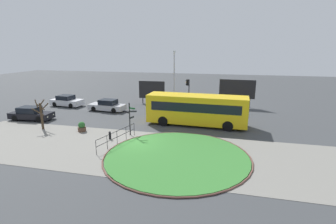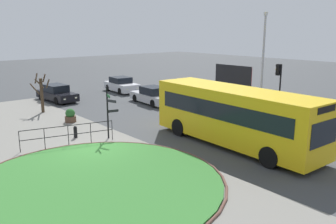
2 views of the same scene
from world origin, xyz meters
TOP-DOWN VIEW (x-y plane):
  - ground at (0.00, 0.00)m, footprint 120.00×120.00m
  - sidewalk_paving at (0.00, -1.64)m, footprint 32.00×8.72m
  - grass_island at (3.97, -2.06)m, footprint 10.27×10.27m
  - grass_kerb_ring at (3.97, -2.06)m, footprint 10.58×10.58m
  - signpost_directional at (-1.02, 1.61)m, footprint 1.26×0.81m
  - bollard_foreground at (-2.35, 0.16)m, footprint 0.21×0.21m
  - railing_grass_edge at (-1.26, -0.76)m, footprint 1.20×4.73m
  - bus_yellow at (4.33, 6.07)m, footprint 10.03×2.92m
  - car_near_lane at (-13.55, 3.88)m, footprint 4.69×2.04m
  - car_far_lane at (-7.28, 9.54)m, footprint 4.68×2.12m
  - car_trailing at (-13.85, 10.74)m, footprint 4.35×2.20m
  - traffic_light_near at (2.27, 13.23)m, footprint 0.49×0.27m
  - lamppost_tall at (0.26, 14.15)m, footprint 0.32×0.32m
  - billboard_left at (8.45, 15.63)m, footprint 4.62×0.43m
  - billboard_right at (-3.07, 14.85)m, footprint 3.67×0.30m
  - planter_near_signpost at (-5.89, 1.53)m, footprint 0.74×0.74m
  - street_tree_bare at (-9.90, 1.20)m, footprint 1.17×1.30m

SIDE VIEW (x-z plane):
  - ground at x=0.00m, z-range 0.00..0.00m
  - sidewalk_paving at x=0.00m, z-range 0.00..0.02m
  - grass_island at x=3.97m, z-range 0.00..0.10m
  - grass_kerb_ring at x=3.97m, z-range 0.00..0.11m
  - bollard_foreground at x=-2.35m, z-range 0.01..0.72m
  - planter_near_signpost at x=-5.89m, z-range -0.04..0.89m
  - car_far_lane at x=-7.28m, z-range -0.07..1.38m
  - car_near_lane at x=-13.55m, z-range -0.06..1.37m
  - car_trailing at x=-13.85m, z-range -0.06..1.42m
  - railing_grass_edge at x=-1.26m, z-range 0.16..1.29m
  - street_tree_bare at x=-9.90m, z-range 0.09..3.02m
  - bus_yellow at x=4.33m, z-range 0.12..3.19m
  - signpost_directional at x=-1.02m, z-range 0.22..3.22m
  - billboard_right at x=-3.07m, z-range 0.34..3.54m
  - billboard_left at x=8.45m, z-range 0.54..4.16m
  - traffic_light_near at x=2.27m, z-range 0.88..4.65m
  - lamppost_tall at x=0.26m, z-range 0.29..7.60m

